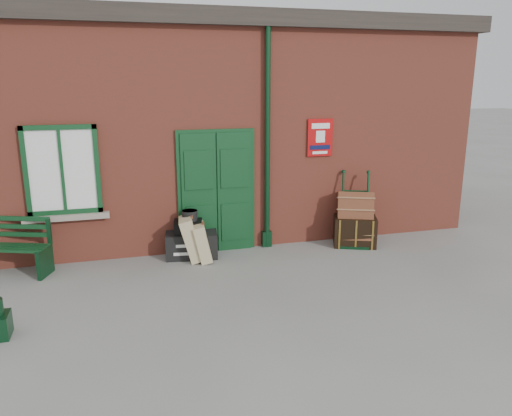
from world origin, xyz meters
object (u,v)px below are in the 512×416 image
object	(u,v)px
porter_trolley	(355,217)
bench	(2,245)
houdini_trunk	(192,245)
dark_trunk	(355,231)

from	to	relation	value
porter_trolley	bench	bearing A→B (deg)	-159.21
bench	porter_trolley	distance (m)	6.26
houdini_trunk	porter_trolley	distance (m)	3.16
dark_trunk	houdini_trunk	bearing A→B (deg)	-162.60
houdini_trunk	porter_trolley	world-z (taller)	porter_trolley
bench	houdini_trunk	bearing A→B (deg)	18.80
dark_trunk	bench	bearing A→B (deg)	-161.33
porter_trolley	dark_trunk	xyz separation A→B (m)	(-0.03, -0.09, -0.25)
bench	dark_trunk	xyz separation A→B (m)	(6.23, -0.28, -0.20)
bench	porter_trolley	size ratio (longest dim) A/B	1.18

